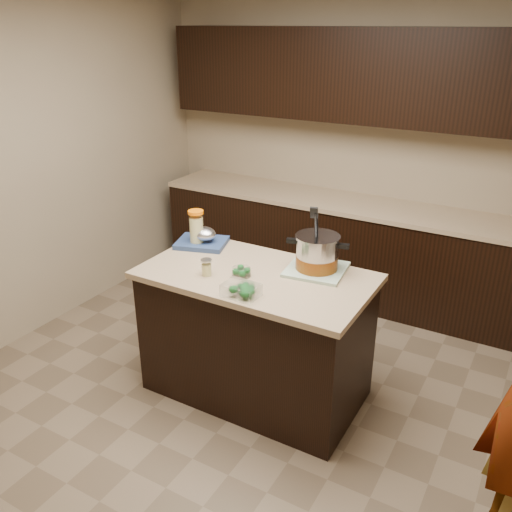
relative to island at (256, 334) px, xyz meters
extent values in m
plane|color=brown|center=(0.00, 0.00, -0.45)|extent=(4.00, 4.00, 0.00)
cube|color=tan|center=(0.00, 2.00, 0.90)|extent=(4.00, 0.04, 2.70)
cube|color=tan|center=(-2.00, 0.00, 0.90)|extent=(0.04, 4.00, 2.70)
cube|color=black|center=(0.00, 1.70, -0.02)|extent=(3.60, 0.60, 0.86)
cube|color=tan|center=(0.00, 1.70, 0.43)|extent=(3.60, 0.63, 0.04)
cube|color=black|center=(0.00, 1.82, 1.50)|extent=(3.60, 0.35, 0.75)
cube|color=black|center=(0.00, 0.00, -0.02)|extent=(1.40, 0.75, 0.86)
cube|color=tan|center=(0.00, 0.00, 0.43)|extent=(1.46, 0.81, 0.04)
cube|color=#63936C|center=(0.31, 0.23, 0.46)|extent=(0.40, 0.40, 0.02)
cylinder|color=#B7B7BC|center=(0.31, 0.23, 0.57)|extent=(0.32, 0.32, 0.21)
cylinder|color=brown|center=(0.31, 0.23, 0.51)|extent=(0.32, 0.32, 0.08)
cylinder|color=#B7B7BC|center=(0.31, 0.23, 0.68)|extent=(0.34, 0.34, 0.01)
cube|color=black|center=(0.15, 0.19, 0.64)|extent=(0.07, 0.05, 0.03)
cube|color=black|center=(0.47, 0.26, 0.64)|extent=(0.07, 0.05, 0.03)
cylinder|color=black|center=(0.31, 0.20, 0.74)|extent=(0.05, 0.11, 0.26)
cylinder|color=#CFC87E|center=(-0.59, 0.18, 0.56)|extent=(0.11, 0.11, 0.22)
cylinder|color=white|center=(-0.59, 0.18, 0.57)|extent=(0.12, 0.12, 0.24)
cylinder|color=orange|center=(-0.59, 0.18, 0.70)|extent=(0.13, 0.13, 0.02)
cylinder|color=#CFC87E|center=(-0.26, -0.17, 0.48)|extent=(0.08, 0.08, 0.07)
cylinder|color=white|center=(-0.26, -0.17, 0.50)|extent=(0.09, 0.09, 0.10)
cylinder|color=silver|center=(-0.26, -0.17, 0.55)|extent=(0.09, 0.09, 0.02)
cylinder|color=silver|center=(-0.06, -0.08, 0.48)|extent=(0.15, 0.15, 0.06)
cylinder|color=silver|center=(0.08, -0.25, 0.47)|extent=(0.13, 0.13, 0.05)
cube|color=silver|center=(0.08, -0.31, 0.48)|extent=(0.21, 0.15, 0.07)
cube|color=navy|center=(-0.57, 0.22, 0.46)|extent=(0.41, 0.36, 0.03)
ellipsoid|color=silver|center=(-0.55, 0.22, 0.53)|extent=(0.18, 0.14, 0.10)
camera|label=1|loc=(1.54, -2.68, 1.91)|focal=38.00mm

